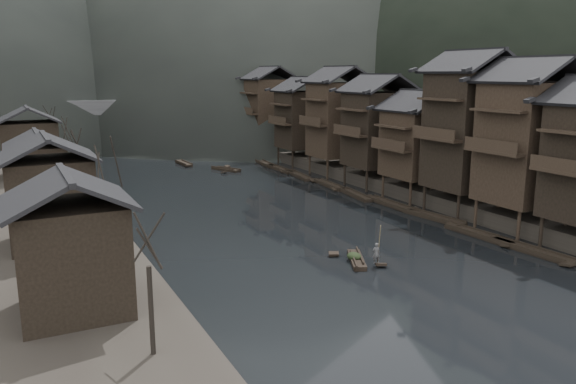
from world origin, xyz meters
TOP-DOWN VIEW (x-y plane):
  - water at (0.00, 0.00)m, footprint 300.00×300.00m
  - right_bank at (35.00, 40.00)m, footprint 40.00×200.00m
  - stilt_houses at (17.28, 19.06)m, footprint 9.00×67.60m
  - left_houses at (-20.50, 20.12)m, footprint 8.10×53.20m
  - bare_trees at (-17.00, 24.67)m, footprint 3.71×73.82m
  - moored_sampans at (12.08, 18.11)m, footprint 3.08×56.56m
  - midriver_boats at (2.65, 44.08)m, footprint 6.04×13.35m
  - stone_bridge at (-0.00, 72.00)m, footprint 40.00×6.00m
  - hero_sampan at (-0.71, -1.81)m, footprint 2.70×4.43m
  - cargo_heap at (-0.80, -1.62)m, footprint 1.00×1.31m
  - boatman at (-0.01, -3.24)m, footprint 0.64×0.50m
  - bamboo_pole at (0.19, -3.24)m, footprint 1.23×1.92m

SIDE VIEW (x-z plane):
  - water at x=0.00m, z-range 0.00..0.00m
  - midriver_boats at x=2.65m, z-range -0.02..0.43m
  - moored_sampans at x=12.08m, z-range -0.03..0.44m
  - hero_sampan at x=-0.71m, z-range -0.01..0.42m
  - cargo_heap at x=-0.80m, z-range 0.43..1.03m
  - right_bank at x=35.00m, z-range 0.00..1.80m
  - boatman at x=-0.01m, z-range 0.43..1.98m
  - bamboo_pole at x=0.19m, z-range 1.98..6.09m
  - stone_bridge at x=0.00m, z-range 0.61..9.61m
  - left_houses at x=-20.50m, z-range 1.30..10.02m
  - bare_trees at x=-17.00m, z-range 2.69..10.11m
  - stilt_houses at x=17.28m, z-range 0.90..17.05m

